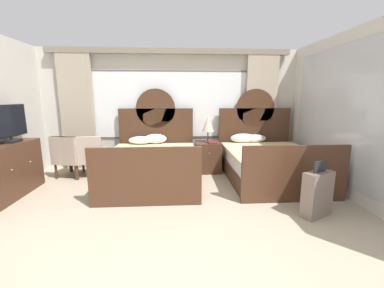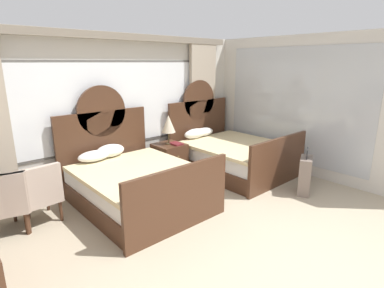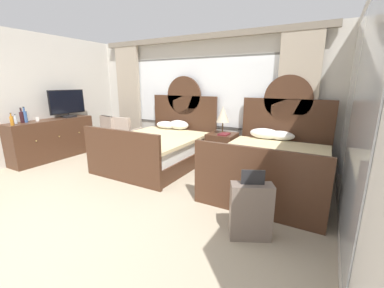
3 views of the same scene
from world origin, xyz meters
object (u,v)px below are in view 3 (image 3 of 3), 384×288
(bed_near_mirror, at_px, (272,165))
(nightstand_between_beds, at_px, (222,149))
(armchair_by_window_right, at_px, (114,132))
(bottle_wine_dark, at_px, (22,117))
(tv_flatscreen, at_px, (67,103))
(bed_near_window, at_px, (160,147))
(bottle_spirit_blue, at_px, (25,116))
(bottle_water_clear, at_px, (16,120))
(cup_on_dresser, at_px, (38,119))
(armchair_by_window_centre, at_px, (114,132))
(table_lamp_on_nightstand, at_px, (223,114))
(book_on_nightstand, at_px, (224,134))
(armchair_by_window_left, at_px, (125,133))
(suitcase_on_floor, at_px, (251,211))
(dresser_minibar, at_px, (53,139))
(bottle_liquor_amber, at_px, (12,120))

(bed_near_mirror, relative_size, nightstand_between_beds, 3.27)
(armchair_by_window_right, bearing_deg, bottle_wine_dark, -110.86)
(tv_flatscreen, distance_m, bottle_wine_dark, 0.99)
(bottle_wine_dark, bearing_deg, bed_near_window, 30.13)
(bed_near_mirror, bearing_deg, nightstand_between_beds, 152.31)
(tv_flatscreen, height_order, bottle_spirit_blue, tv_flatscreen)
(nightstand_between_beds, xyz_separation_m, bottle_water_clear, (-3.51, -2.11, 0.63))
(bed_near_mirror, height_order, cup_on_dresser, bed_near_mirror)
(bed_near_window, bearing_deg, armchair_by_window_centre, 167.78)
(table_lamp_on_nightstand, xyz_separation_m, tv_flatscreen, (-3.44, -1.03, 0.15))
(table_lamp_on_nightstand, bearing_deg, cup_on_dresser, -153.48)
(nightstand_between_beds, height_order, book_on_nightstand, book_on_nightstand)
(table_lamp_on_nightstand, distance_m, armchair_by_window_left, 2.55)
(bed_near_window, relative_size, armchair_by_window_right, 2.48)
(armchair_by_window_right, bearing_deg, cup_on_dresser, -111.81)
(bottle_wine_dark, height_order, cup_on_dresser, bottle_wine_dark)
(bottle_water_clear, xyz_separation_m, armchair_by_window_right, (0.65, 1.88, -0.50))
(table_lamp_on_nightstand, xyz_separation_m, book_on_nightstand, (0.08, -0.12, -0.38))
(tv_flatscreen, bearing_deg, armchair_by_window_left, 39.17)
(bed_near_mirror, bearing_deg, suitcase_on_floor, -86.36)
(bottle_water_clear, distance_m, cup_on_dresser, 0.39)
(armchair_by_window_left, distance_m, suitcase_on_floor, 4.20)
(bed_near_mirror, distance_m, armchair_by_window_right, 4.03)
(cup_on_dresser, bearing_deg, bottle_water_clear, -97.10)
(dresser_minibar, height_order, tv_flatscreen, tv_flatscreen)
(cup_on_dresser, xyz_separation_m, suitcase_on_floor, (4.70, -0.46, -0.60))
(bed_near_window, relative_size, bottle_liquor_amber, 9.08)
(bottle_wine_dark, height_order, armchair_by_window_left, bottle_wine_dark)
(bottle_liquor_amber, bearing_deg, bottle_wine_dark, 121.49)
(bed_near_mirror, relative_size, armchair_by_window_centre, 2.48)
(bottle_wine_dark, bearing_deg, armchair_by_window_left, 58.82)
(bottle_liquor_amber, height_order, bottle_spirit_blue, bottle_spirit_blue)
(bed_near_window, height_order, suitcase_on_floor, bed_near_window)
(bed_near_window, height_order, armchair_by_window_centre, bed_near_window)
(bottle_water_clear, bearing_deg, tv_flatscreen, 86.44)
(book_on_nightstand, xyz_separation_m, tv_flatscreen, (-3.52, -0.91, 0.53))
(table_lamp_on_nightstand, height_order, bottle_wine_dark, table_lamp_on_nightstand)
(table_lamp_on_nightstand, distance_m, book_on_nightstand, 0.40)
(bed_near_window, distance_m, bottle_water_clear, 2.86)
(bed_near_mirror, xyz_separation_m, bottle_water_clear, (-4.65, -1.51, 0.59))
(armchair_by_window_centre, distance_m, armchair_by_window_right, 0.01)
(bed_near_mirror, height_order, bottle_water_clear, bed_near_mirror)
(bottle_liquor_amber, bearing_deg, bottle_spirit_blue, 115.88)
(dresser_minibar, distance_m, bottle_liquor_amber, 0.96)
(dresser_minibar, bearing_deg, bed_near_window, 20.26)
(bottle_spirit_blue, bearing_deg, bottle_water_clear, -85.33)
(dresser_minibar, relative_size, bottle_water_clear, 9.59)
(bottle_water_clear, bearing_deg, nightstand_between_beds, 31.00)
(bottle_wine_dark, height_order, armchair_by_window_right, bottle_wine_dark)
(book_on_nightstand, distance_m, bottle_water_clear, 4.12)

